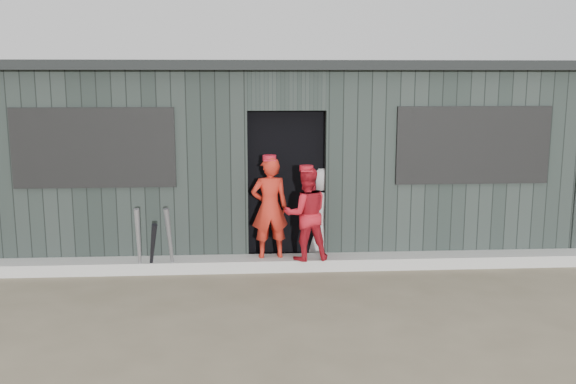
{
  "coord_description": "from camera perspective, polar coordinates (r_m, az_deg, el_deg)",
  "views": [
    {
      "loc": [
        -0.51,
        -6.06,
        2.42
      ],
      "look_at": [
        0.0,
        1.8,
        1.0
      ],
      "focal_mm": 40.0,
      "sensor_mm": 36.0,
      "label": 1
    }
  ],
  "objects": [
    {
      "name": "player_red_left",
      "position": [
        8.08,
        -1.64,
        -1.4
      ],
      "size": [
        0.5,
        0.36,
        1.29
      ],
      "primitive_type": "imported",
      "rotation": [
        0.0,
        0.0,
        3.26
      ],
      "color": "#B32316",
      "rests_on": "curb"
    },
    {
      "name": "curb",
      "position": [
        8.23,
        -0.01,
        -6.32
      ],
      "size": [
        8.0,
        0.36,
        0.15
      ],
      "primitive_type": "cube",
      "color": "#A7A6A2",
      "rests_on": "ground"
    },
    {
      "name": "bat_right",
      "position": [
        8.04,
        -11.96,
        -4.99
      ],
      "size": [
        0.19,
        0.3,
        0.68
      ],
      "primitive_type": "cone",
      "rotation": [
        0.35,
        0.0,
        0.46
      ],
      "color": "black",
      "rests_on": "ground"
    },
    {
      "name": "bat_left",
      "position": [
        8.04,
        -13.13,
        -4.35
      ],
      "size": [
        0.08,
        0.24,
        0.87
      ],
      "primitive_type": "cone",
      "rotation": [
        0.2,
        0.0,
        0.05
      ],
      "color": "gray",
      "rests_on": "ground"
    },
    {
      "name": "ground",
      "position": [
        6.54,
        1.04,
        -11.49
      ],
      "size": [
        80.0,
        80.0,
        0.0
      ],
      "primitive_type": "plane",
      "color": "brown",
      "rests_on": "ground"
    },
    {
      "name": "player_red_right",
      "position": [
        7.99,
        1.62,
        -1.96
      ],
      "size": [
        0.62,
        0.51,
        1.17
      ],
      "primitive_type": "imported",
      "rotation": [
        0.0,
        0.0,
        3.26
      ],
      "color": "#B11522",
      "rests_on": "curb"
    },
    {
      "name": "dugout",
      "position": [
        9.64,
        -0.66,
        3.48
      ],
      "size": [
        8.3,
        3.3,
        2.62
      ],
      "color": "black",
      "rests_on": "ground"
    },
    {
      "name": "bat_mid",
      "position": [
        8.01,
        -10.46,
        -4.33
      ],
      "size": [
        0.13,
        0.24,
        0.86
      ],
      "primitive_type": "cone",
      "rotation": [
        0.19,
        0.0,
        -0.3
      ],
      "color": "gray",
      "rests_on": "ground"
    },
    {
      "name": "player_grey_back",
      "position": [
        8.55,
        3.1,
        -1.86
      ],
      "size": [
        0.71,
        0.56,
        1.26
      ],
      "primitive_type": "imported",
      "rotation": [
        0.0,
        0.0,
        2.85
      ],
      "color": "#B4B4B4",
      "rests_on": "ground"
    }
  ]
}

